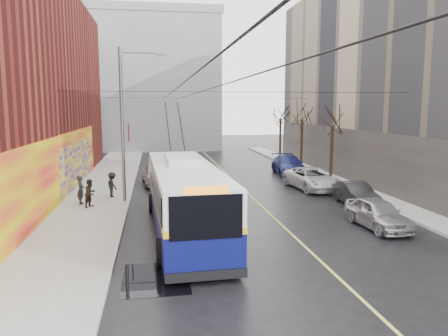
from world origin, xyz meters
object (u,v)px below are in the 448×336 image
(parked_car_a, at_px, (378,213))
(parked_car_d, at_px, (289,165))
(tree_far, at_px, (281,111))
(pedestrian_c, at_px, (112,185))
(trolleybus, at_px, (184,197))
(pedestrian_a, at_px, (81,190))
(streetlight_pole, at_px, (125,121))
(following_car, at_px, (156,173))
(parked_car_b, at_px, (356,194))
(pedestrian_b, at_px, (90,193))
(tree_near, at_px, (333,116))
(parked_car_c, at_px, (312,179))
(tree_mid, at_px, (302,111))

(parked_car_a, xyz_separation_m, parked_car_d, (0.81, 16.48, 0.09))
(tree_far, bearing_deg, pedestrian_c, -130.70)
(trolleybus, relative_size, pedestrian_a, 7.72)
(streetlight_pole, xyz_separation_m, following_car, (1.72, 6.09, -4.03))
(streetlight_pole, bearing_deg, parked_car_b, -11.41)
(parked_car_b, height_order, pedestrian_a, pedestrian_a)
(pedestrian_a, bearing_deg, parked_car_d, -58.70)
(parked_car_b, height_order, parked_car_d, parked_car_d)
(trolleybus, distance_m, parked_car_d, 18.57)
(trolleybus, bearing_deg, pedestrian_a, 129.71)
(streetlight_pole, xyz_separation_m, pedestrian_b, (-1.90, -1.30, -3.92))
(parked_car_a, bearing_deg, streetlight_pole, 146.20)
(parked_car_d, height_order, pedestrian_c, pedestrian_c)
(tree_near, bearing_deg, following_car, 179.63)
(parked_car_b, distance_m, following_car, 14.31)
(trolleybus, xyz_separation_m, parked_car_b, (10.12, 3.86, -0.98))
(streetlight_pole, bearing_deg, tree_near, 21.62)
(parked_car_d, xyz_separation_m, following_car, (-11.03, -3.17, 0.02))
(pedestrian_a, xyz_separation_m, pedestrian_b, (0.66, -0.87, -0.04))
(parked_car_a, relative_size, pedestrian_b, 2.65)
(tree_near, bearing_deg, streetlight_pole, -158.38)
(tree_near, xyz_separation_m, trolleybus, (-12.20, -12.49, -3.32))
(streetlight_pole, relative_size, parked_car_d, 1.65)
(tree_far, bearing_deg, pedestrian_b, -128.66)
(streetlight_pole, distance_m, tree_far, 25.09)
(tree_near, relative_size, parked_car_c, 1.21)
(trolleybus, distance_m, pedestrian_c, 8.72)
(trolleybus, xyz_separation_m, pedestrian_b, (-4.84, 5.19, -0.72))
(trolleybus, distance_m, pedestrian_a, 8.21)
(trolleybus, bearing_deg, tree_far, 62.75)
(tree_far, height_order, trolleybus, tree_far)
(trolleybus, relative_size, parked_car_d, 2.32)
(parked_car_d, bearing_deg, tree_near, -49.10)
(pedestrian_b, xyz_separation_m, pedestrian_c, (0.93, 2.57, -0.01))
(parked_car_b, bearing_deg, following_car, 143.97)
(parked_car_d, relative_size, following_car, 1.14)
(trolleybus, bearing_deg, tree_mid, 55.43)
(parked_car_d, distance_m, pedestrian_b, 18.06)
(tree_far, height_order, parked_car_b, tree_far)
(parked_car_a, relative_size, parked_car_b, 1.02)
(pedestrian_b, bearing_deg, tree_near, -37.90)
(pedestrian_a, bearing_deg, pedestrian_b, -143.96)
(parked_car_b, relative_size, parked_car_c, 0.76)
(tree_mid, xyz_separation_m, parked_car_a, (-3.20, -20.22, -4.55))
(streetlight_pole, xyz_separation_m, tree_near, (15.14, 6.00, 0.13))
(tree_near, distance_m, pedestrian_b, 18.98)
(pedestrian_a, bearing_deg, parked_car_b, -99.04)
(tree_near, distance_m, pedestrian_c, 17.27)
(tree_near, distance_m, following_car, 14.05)
(pedestrian_a, bearing_deg, tree_near, -71.04)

